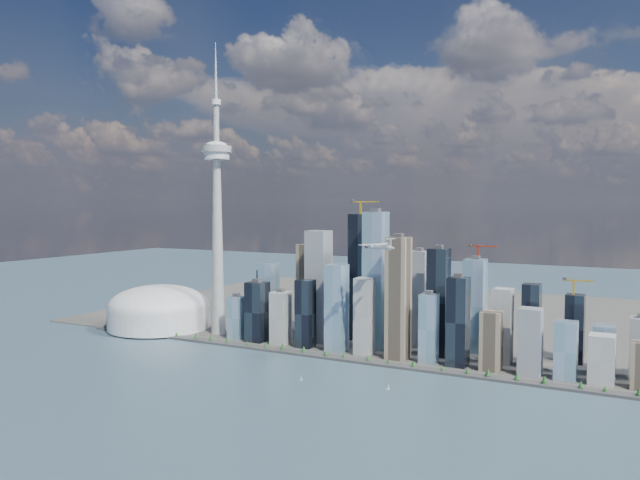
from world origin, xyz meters
The scene contains 10 objects.
ground centered at (0.00, 0.00, 0.00)m, with size 4000.00×4000.00×0.00m, color #334E59.
seawall centered at (0.00, 250.00, 2.00)m, with size 1100.00×22.00×4.00m, color #383838.
land centered at (0.00, 700.00, 1.50)m, with size 1400.00×900.00×3.00m, color #4C4C47.
shoreline_trees centered at (0.00, 250.00, 8.78)m, with size 960.53×7.20×8.80m.
skyscraper_cluster centered at (59.62, 336.82, 79.64)m, with size 736.00×142.00×256.74m.
needle_tower centered at (-300.00, 310.00, 235.84)m, with size 56.00×56.00×550.50m.
dome_stadium centered at (-440.00, 300.00, 39.44)m, with size 200.00×200.00×86.00m.
airplane centered at (63.10, 225.71, 188.66)m, with size 67.72×60.74×17.28m.
sailboat_west centered at (-8.70, 118.18, 2.66)m, with size 5.97×2.84×8.28m.
sailboat_east centered at (118.15, 134.58, 2.66)m, with size 5.99×1.99×8.29m.
Camera 1 is at (424.06, -647.10, 255.41)m, focal length 35.00 mm.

